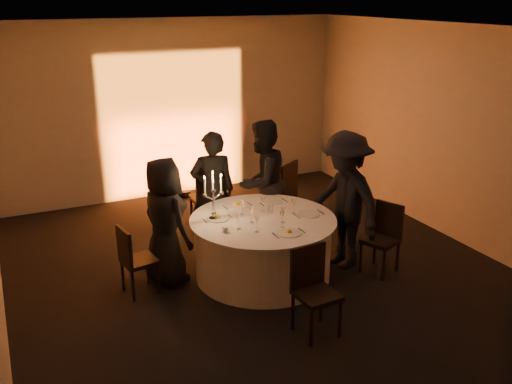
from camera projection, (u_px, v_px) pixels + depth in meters
name	position (u px, v px, depth m)	size (l,w,h in m)	color
floor	(263.00, 275.00, 7.21)	(7.00, 7.00, 0.00)	black
ceiling	(264.00, 29.00, 6.22)	(7.00, 7.00, 0.00)	silver
wall_back	(173.00, 109.00, 9.70)	(7.00, 7.00, 0.00)	#A09C94
wall_front	(497.00, 296.00, 3.73)	(7.00, 7.00, 0.00)	#A09C94
wall_right	(457.00, 135.00, 7.93)	(7.00, 7.00, 0.00)	#A09C94
uplighter_fixture	(183.00, 195.00, 9.93)	(0.25, 0.12, 0.10)	black
banquet_table	(263.00, 247.00, 7.09)	(1.80, 1.80, 0.77)	black
chair_left	(133.00, 257.00, 6.61)	(0.43, 0.43, 0.85)	black
chair_back_left	(209.00, 194.00, 8.31)	(0.49, 0.49, 1.05)	black
chair_back_right	(282.00, 191.00, 8.44)	(0.63, 0.63, 1.05)	black
chair_right	(384.00, 234.00, 7.19)	(0.51, 0.51, 0.89)	black
chair_front	(313.00, 285.00, 5.88)	(0.43, 0.43, 0.94)	black
guest_left	(165.00, 221.00, 6.84)	(0.77, 0.50, 1.57)	black
guest_back_left	(213.00, 191.00, 7.74)	(0.61, 0.40, 1.66)	black
guest_back_right	(262.00, 182.00, 7.94)	(0.85, 0.67, 1.76)	black
guest_right	(345.00, 200.00, 7.22)	(1.15, 0.66, 1.78)	black
plate_left	(218.00, 218.00, 6.94)	(0.36, 0.28, 0.08)	white
plate_back_left	(237.00, 205.00, 7.36)	(0.35, 0.29, 0.08)	white
plate_back_right	(273.00, 202.00, 7.48)	(0.35, 0.25, 0.01)	white
plate_right	(309.00, 214.00, 7.08)	(0.36, 0.28, 0.01)	white
plate_front	(289.00, 232.00, 6.52)	(0.35, 0.28, 0.08)	white
coffee_cup	(225.00, 229.00, 6.57)	(0.11, 0.11, 0.07)	white
candelabra	(213.00, 202.00, 6.87)	(0.26, 0.12, 0.62)	silver
wine_glass_a	(282.00, 216.00, 6.66)	(0.07, 0.07, 0.19)	silver
wine_glass_b	(252.00, 212.00, 6.80)	(0.07, 0.07, 0.19)	silver
wine_glass_c	(257.00, 221.00, 6.52)	(0.07, 0.07, 0.19)	silver
wine_glass_d	(263.00, 201.00, 7.14)	(0.07, 0.07, 0.19)	silver
wine_glass_e	(283.00, 212.00, 6.79)	(0.07, 0.07, 0.19)	silver
wine_glass_f	(294.00, 203.00, 7.07)	(0.07, 0.07, 0.19)	silver
wine_glass_g	(242.00, 204.00, 7.04)	(0.07, 0.07, 0.19)	silver
wine_glass_h	(239.00, 218.00, 6.60)	(0.07, 0.07, 0.19)	silver
tumbler_a	(271.00, 208.00, 7.19)	(0.07, 0.07, 0.09)	silver
tumbler_b	(271.00, 210.00, 7.11)	(0.07, 0.07, 0.09)	silver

